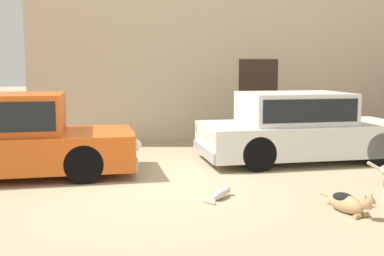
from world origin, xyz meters
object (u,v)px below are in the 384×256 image
at_px(parked_sedan_nearest, 8,136).
at_px(stray_cat, 221,194).
at_px(parked_sedan_second, 299,126).
at_px(stray_dog_spotted, 349,202).

relative_size(parked_sedan_nearest, stray_cat, 8.82).
height_order(parked_sedan_nearest, stray_cat, parked_sedan_nearest).
relative_size(parked_sedan_second, stray_cat, 8.55).
xyz_separation_m(parked_sedan_second, stray_cat, (-2.41, -2.29, -0.63)).
bearing_deg(parked_sedan_second, parked_sedan_nearest, -176.73).
distance_m(stray_dog_spotted, stray_cat, 1.78).
bearing_deg(parked_sedan_second, stray_dog_spotted, -103.83).
relative_size(parked_sedan_second, stray_dog_spotted, 4.50).
bearing_deg(stray_cat, parked_sedan_nearest, 100.06).
xyz_separation_m(parked_sedan_nearest, parked_sedan_second, (5.57, 0.05, -0.01)).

